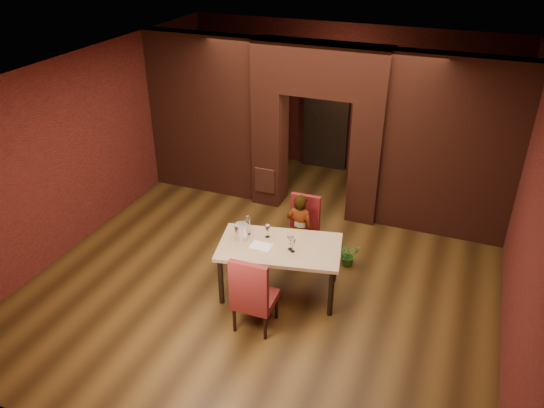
{
  "coord_description": "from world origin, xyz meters",
  "views": [
    {
      "loc": [
        2.6,
        -6.85,
        5.14
      ],
      "look_at": [
        -0.12,
        0.0,
        1.07
      ],
      "focal_mm": 35.0,
      "sensor_mm": 36.0,
      "label": 1
    }
  ],
  "objects_px": {
    "wine_glass_a": "(267,231)",
    "wine_glass_b": "(290,243)",
    "dining_table": "(279,269)",
    "chair_near": "(255,291)",
    "wine_bucket": "(241,231)",
    "wine_glass_c": "(293,246)",
    "water_bottle": "(248,225)",
    "chair_far": "(301,230)",
    "person_seated": "(300,229)",
    "potted_plant": "(348,254)"
  },
  "relations": [
    {
      "from": "dining_table",
      "to": "chair_far",
      "type": "relative_size",
      "value": 1.63
    },
    {
      "from": "wine_glass_a",
      "to": "wine_bucket",
      "type": "xyz_separation_m",
      "value": [
        -0.35,
        -0.18,
        0.02
      ]
    },
    {
      "from": "chair_far",
      "to": "potted_plant",
      "type": "distance_m",
      "value": 0.87
    },
    {
      "from": "wine_bucket",
      "to": "person_seated",
      "type": "bearing_deg",
      "value": 55.88
    },
    {
      "from": "chair_near",
      "to": "wine_glass_a",
      "type": "height_order",
      "value": "chair_near"
    },
    {
      "from": "chair_near",
      "to": "potted_plant",
      "type": "height_order",
      "value": "chair_near"
    },
    {
      "from": "dining_table",
      "to": "chair_near",
      "type": "xyz_separation_m",
      "value": [
        -0.04,
        -0.82,
        0.18
      ]
    },
    {
      "from": "chair_near",
      "to": "person_seated",
      "type": "height_order",
      "value": "person_seated"
    },
    {
      "from": "person_seated",
      "to": "potted_plant",
      "type": "xyz_separation_m",
      "value": [
        0.79,
        0.21,
        -0.43
      ]
    },
    {
      "from": "wine_glass_c",
      "to": "wine_bucket",
      "type": "relative_size",
      "value": 0.82
    },
    {
      "from": "chair_far",
      "to": "wine_glass_b",
      "type": "relative_size",
      "value": 4.89
    },
    {
      "from": "wine_glass_a",
      "to": "wine_glass_b",
      "type": "height_order",
      "value": "wine_glass_b"
    },
    {
      "from": "wine_glass_b",
      "to": "potted_plant",
      "type": "relative_size",
      "value": 0.58
    },
    {
      "from": "water_bottle",
      "to": "wine_glass_c",
      "type": "bearing_deg",
      "value": -14.54
    },
    {
      "from": "chair_near",
      "to": "dining_table",
      "type": "bearing_deg",
      "value": -94.22
    },
    {
      "from": "dining_table",
      "to": "wine_glass_a",
      "type": "height_order",
      "value": "wine_glass_a"
    },
    {
      "from": "water_bottle",
      "to": "wine_glass_b",
      "type": "bearing_deg",
      "value": -12.36
    },
    {
      "from": "person_seated",
      "to": "wine_glass_b",
      "type": "height_order",
      "value": "person_seated"
    },
    {
      "from": "dining_table",
      "to": "wine_glass_b",
      "type": "height_order",
      "value": "wine_glass_b"
    },
    {
      "from": "chair_near",
      "to": "wine_bucket",
      "type": "distance_m",
      "value": 1.04
    },
    {
      "from": "wine_glass_b",
      "to": "water_bottle",
      "type": "distance_m",
      "value": 0.76
    },
    {
      "from": "wine_glass_b",
      "to": "wine_bucket",
      "type": "xyz_separation_m",
      "value": [
        -0.78,
        0.01,
        0.01
      ]
    },
    {
      "from": "wine_bucket",
      "to": "water_bottle",
      "type": "height_order",
      "value": "water_bottle"
    },
    {
      "from": "wine_glass_b",
      "to": "chair_near",
      "type": "bearing_deg",
      "value": -105.36
    },
    {
      "from": "person_seated",
      "to": "wine_bucket",
      "type": "bearing_deg",
      "value": 59.54
    },
    {
      "from": "dining_table",
      "to": "potted_plant",
      "type": "bearing_deg",
      "value": 41.7
    },
    {
      "from": "wine_glass_a",
      "to": "wine_bucket",
      "type": "relative_size",
      "value": 0.83
    },
    {
      "from": "potted_plant",
      "to": "dining_table",
      "type": "bearing_deg",
      "value": -126.34
    },
    {
      "from": "dining_table",
      "to": "wine_glass_b",
      "type": "xyz_separation_m",
      "value": [
        0.18,
        -0.03,
        0.53
      ]
    },
    {
      "from": "chair_far",
      "to": "wine_glass_a",
      "type": "bearing_deg",
      "value": -109.6
    },
    {
      "from": "dining_table",
      "to": "chair_near",
      "type": "relative_size",
      "value": 1.5
    },
    {
      "from": "wine_glass_c",
      "to": "potted_plant",
      "type": "height_order",
      "value": "wine_glass_c"
    },
    {
      "from": "wine_bucket",
      "to": "wine_glass_c",
      "type": "bearing_deg",
      "value": -3.42
    },
    {
      "from": "wine_glass_c",
      "to": "water_bottle",
      "type": "xyz_separation_m",
      "value": [
        -0.8,
        0.21,
        0.06
      ]
    },
    {
      "from": "wine_glass_a",
      "to": "dining_table",
      "type": "bearing_deg",
      "value": -30.98
    },
    {
      "from": "person_seated",
      "to": "wine_bucket",
      "type": "height_order",
      "value": "person_seated"
    },
    {
      "from": "potted_plant",
      "to": "wine_glass_c",
      "type": "bearing_deg",
      "value": -116.05
    },
    {
      "from": "dining_table",
      "to": "wine_glass_c",
      "type": "height_order",
      "value": "wine_glass_c"
    },
    {
      "from": "chair_near",
      "to": "wine_bucket",
      "type": "bearing_deg",
      "value": -56.2
    },
    {
      "from": "chair_near",
      "to": "wine_bucket",
      "type": "relative_size",
      "value": 4.84
    },
    {
      "from": "dining_table",
      "to": "potted_plant",
      "type": "relative_size",
      "value": 4.62
    },
    {
      "from": "dining_table",
      "to": "wine_glass_b",
      "type": "relative_size",
      "value": 7.99
    },
    {
      "from": "person_seated",
      "to": "wine_glass_a",
      "type": "distance_m",
      "value": 0.84
    },
    {
      "from": "wine_glass_b",
      "to": "dining_table",
      "type": "bearing_deg",
      "value": 169.36
    },
    {
      "from": "wine_glass_c",
      "to": "water_bottle",
      "type": "distance_m",
      "value": 0.83
    },
    {
      "from": "wine_glass_c",
      "to": "potted_plant",
      "type": "xyz_separation_m",
      "value": [
        0.57,
        1.16,
        -0.75
      ]
    },
    {
      "from": "wine_glass_a",
      "to": "wine_glass_b",
      "type": "bearing_deg",
      "value": -23.35
    },
    {
      "from": "wine_glass_a",
      "to": "wine_glass_b",
      "type": "relative_size",
      "value": 0.91
    },
    {
      "from": "wine_glass_c",
      "to": "chair_far",
      "type": "bearing_deg",
      "value": 101.81
    },
    {
      "from": "chair_far",
      "to": "wine_glass_c",
      "type": "height_order",
      "value": "chair_far"
    }
  ]
}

